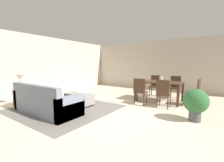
{
  "coord_description": "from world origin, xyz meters",
  "views": [
    {
      "loc": [
        2.17,
        -3.25,
        1.41
      ],
      "look_at": [
        -0.73,
        0.95,
        0.84
      ],
      "focal_mm": 23.95,
      "sensor_mm": 36.0,
      "label": 1
    }
  ],
  "objects": [
    {
      "name": "ground_plane",
      "position": [
        0.0,
        0.0,
        0.0
      ],
      "size": [
        10.8,
        10.8,
        0.0
      ],
      "primitive_type": "plane",
      "color": "beige"
    },
    {
      "name": "potted_plant",
      "position": [
        1.82,
        0.87,
        0.48
      ],
      "size": [
        0.59,
        0.59,
        0.81
      ],
      "color": "#4C4C51",
      "rests_on": "ground_plane"
    },
    {
      "name": "ottoman_table",
      "position": [
        -1.66,
        0.28,
        0.23
      ],
      "size": [
        1.03,
        0.49,
        0.4
      ],
      "color": "gray",
      "rests_on": "ground_plane"
    },
    {
      "name": "side_table",
      "position": [
        -3.21,
        -0.91,
        0.43
      ],
      "size": [
        0.4,
        0.4,
        0.54
      ],
      "color": "brown",
      "rests_on": "ground_plane"
    },
    {
      "name": "wall_back",
      "position": [
        0.0,
        5.0,
        1.35
      ],
      "size": [
        9.0,
        0.12,
        2.7
      ],
      "primitive_type": "cube",
      "color": "#BCB2A0",
      "rests_on": "ground_plane"
    },
    {
      "name": "vase_centerpiece",
      "position": [
        0.51,
        2.42,
        0.86
      ],
      "size": [
        0.12,
        0.12,
        0.19
      ],
      "primitive_type": "cylinder",
      "color": "silver",
      "rests_on": "dining_table"
    },
    {
      "name": "area_rug",
      "position": [
        -1.74,
        -0.27,
        0.0
      ],
      "size": [
        3.0,
        2.8,
        0.01
      ],
      "primitive_type": "cube",
      "color": "slate",
      "rests_on": "ground_plane"
    },
    {
      "name": "book_on_ottoman",
      "position": [
        -1.62,
        0.34,
        0.41
      ],
      "size": [
        0.29,
        0.25,
        0.03
      ],
      "primitive_type": "cube",
      "rotation": [
        0.0,
        0.0,
        -0.2
      ],
      "color": "silver",
      "rests_on": "ottoman_table"
    },
    {
      "name": "dining_chair_near_left",
      "position": [
        0.05,
        1.55,
        0.52
      ],
      "size": [
        0.43,
        0.43,
        0.92
      ],
      "color": "#422B1C",
      "rests_on": "ground_plane"
    },
    {
      "name": "dining_chair_near_right",
      "position": [
        0.85,
        1.57,
        0.52
      ],
      "size": [
        0.41,
        0.41,
        0.92
      ],
      "color": "#422B1C",
      "rests_on": "ground_plane"
    },
    {
      "name": "dining_chair_far_right",
      "position": [
        0.83,
        3.28,
        0.52
      ],
      "size": [
        0.42,
        0.42,
        0.92
      ],
      "color": "#422B1C",
      "rests_on": "ground_plane"
    },
    {
      "name": "dining_chair_far_left",
      "position": [
        -0.0,
        3.26,
        0.52
      ],
      "size": [
        0.43,
        0.43,
        0.92
      ],
      "color": "#422B1C",
      "rests_on": "ground_plane"
    },
    {
      "name": "dining_chair_head_east",
      "position": [
        1.67,
        2.41,
        0.52
      ],
      "size": [
        0.43,
        0.43,
        0.92
      ],
      "color": "#422B1C",
      "rests_on": "ground_plane"
    },
    {
      "name": "wall_left",
      "position": [
        -4.5,
        0.5,
        1.35
      ],
      "size": [
        0.12,
        11.0,
        2.7
      ],
      "primitive_type": "cube",
      "color": "#BCB2A0",
      "rests_on": "ground_plane"
    },
    {
      "name": "table_lamp",
      "position": [
        -3.21,
        -0.91,
        0.96
      ],
      "size": [
        0.26,
        0.26,
        0.52
      ],
      "color": "brown",
      "rests_on": "side_table"
    },
    {
      "name": "couch",
      "position": [
        -1.82,
        -0.87,
        0.29
      ],
      "size": [
        2.18,
        0.87,
        0.86
      ],
      "color": "slate",
      "rests_on": "ground_plane"
    },
    {
      "name": "dining_table",
      "position": [
        0.45,
        2.4,
        0.67
      ],
      "size": [
        1.65,
        0.97,
        0.76
      ],
      "color": "#422B1C",
      "rests_on": "ground_plane"
    }
  ]
}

